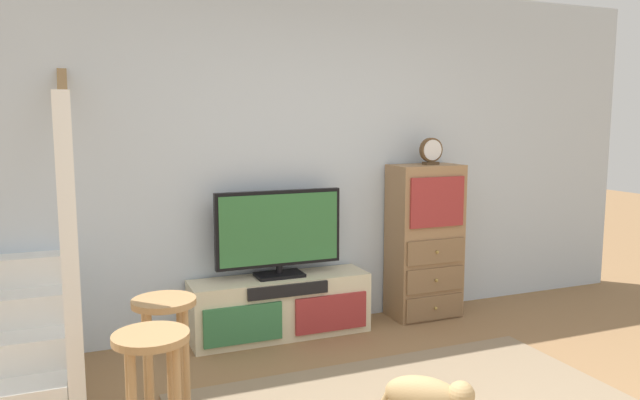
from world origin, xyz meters
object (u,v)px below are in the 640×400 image
(desk_clock, at_px, (431,151))
(dog, at_px, (428,396))
(bar_stool_far, at_px, (165,331))
(bar_stool_near, at_px, (152,372))
(media_console, at_px, (281,307))
(television, at_px, (279,231))
(side_cabinet, at_px, (425,241))

(desk_clock, height_order, dog, desk_clock)
(bar_stool_far, bearing_deg, dog, -18.76)
(bar_stool_near, relative_size, dog, 1.56)
(media_console, height_order, television, television)
(television, distance_m, bar_stool_far, 1.49)
(media_console, distance_m, side_cabinet, 1.34)
(media_console, bearing_deg, side_cabinet, 0.46)
(side_cabinet, height_order, dog, side_cabinet)
(dog, bearing_deg, media_console, 103.68)
(desk_clock, distance_m, bar_stool_far, 2.67)
(desk_clock, distance_m, bar_stool_near, 3.02)
(side_cabinet, distance_m, bar_stool_far, 2.51)
(media_console, height_order, bar_stool_far, bar_stool_far)
(television, height_order, bar_stool_far, television)
(desk_clock, bearing_deg, dog, -122.14)
(media_console, bearing_deg, bar_stool_far, -133.91)
(television, height_order, bar_stool_near, television)
(media_console, xyz_separation_m, television, (0.00, 0.02, 0.58))
(television, distance_m, desk_clock, 1.43)
(bar_stool_far, bearing_deg, side_cabinet, 24.74)
(dog, bearing_deg, television, 103.48)
(media_console, relative_size, bar_stool_near, 1.93)
(desk_clock, distance_m, dog, 2.18)
(desk_clock, bearing_deg, media_console, 179.79)
(media_console, distance_m, dog, 1.55)
(dog, bearing_deg, side_cabinet, 58.96)
(media_console, height_order, dog, media_console)
(desk_clock, relative_size, bar_stool_near, 0.31)
(bar_stool_far, bearing_deg, bar_stool_near, -103.63)
(side_cabinet, bearing_deg, dog, -121.04)
(side_cabinet, relative_size, dog, 2.82)
(television, xyz_separation_m, bar_stool_near, (-1.13, -1.59, -0.29))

